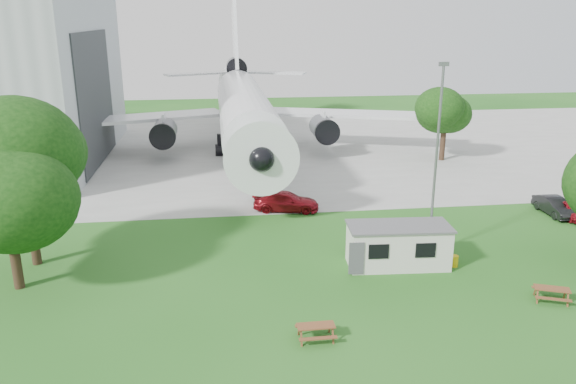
{
  "coord_description": "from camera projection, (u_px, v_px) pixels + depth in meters",
  "views": [
    {
      "loc": [
        -5.07,
        -25.64,
        14.65
      ],
      "look_at": [
        -0.71,
        8.0,
        4.0
      ],
      "focal_mm": 35.0,
      "sensor_mm": 36.0,
      "label": 1
    }
  ],
  "objects": [
    {
      "name": "ground",
      "position": [
        321.0,
        310.0,
        29.27
      ],
      "size": [
        160.0,
        160.0,
        0.0
      ],
      "primitive_type": "plane",
      "color": "#38772A"
    },
    {
      "name": "concrete_apron",
      "position": [
        261.0,
        148.0,
        65.22
      ],
      "size": [
        120.0,
        46.0,
        0.03
      ],
      "primitive_type": "cube",
      "color": "#B7B7B2",
      "rests_on": "ground"
    },
    {
      "name": "airliner",
      "position": [
        244.0,
        106.0,
        61.37
      ],
      "size": [
        46.36,
        47.73,
        17.69
      ],
      "color": "white",
      "rests_on": "ground"
    },
    {
      "name": "site_cabin",
      "position": [
        398.0,
        245.0,
        34.16
      ],
      "size": [
        6.83,
        3.07,
        2.62
      ],
      "color": "silver",
      "rests_on": "ground"
    },
    {
      "name": "picnic_west",
      "position": [
        316.0,
        339.0,
        26.61
      ],
      "size": [
        1.82,
        1.52,
        0.76
      ],
      "primitive_type": null,
      "rotation": [
        0.0,
        0.0,
        0.01
      ],
      "color": "brown",
      "rests_on": "ground"
    },
    {
      "name": "picnic_east",
      "position": [
        550.0,
        301.0,
        30.21
      ],
      "size": [
        2.23,
        2.06,
        0.76
      ],
      "primitive_type": null,
      "rotation": [
        0.0,
        0.0,
        -0.38
      ],
      "color": "brown",
      "rests_on": "ground"
    },
    {
      "name": "lamp_mast",
      "position": [
        436.0,
        164.0,
        34.34
      ],
      "size": [
        0.16,
        0.16,
        12.0
      ],
      "primitive_type": "cylinder",
      "color": "slate",
      "rests_on": "ground"
    },
    {
      "name": "tree_west_big",
      "position": [
        22.0,
        156.0,
        32.71
      ],
      "size": [
        8.25,
        8.25,
        10.99
      ],
      "color": "#382619",
      "rests_on": "ground"
    },
    {
      "name": "tree_west_small",
      "position": [
        5.0,
        193.0,
        30.02
      ],
      "size": [
        7.34,
        7.34,
        9.28
      ],
      "color": "#382619",
      "rests_on": "ground"
    },
    {
      "name": "tree_far_apron",
      "position": [
        445.0,
        112.0,
        58.24
      ],
      "size": [
        6.35,
        6.35,
        8.29
      ],
      "color": "#382619",
      "rests_on": "ground"
    },
    {
      "name": "car_ne_hatch",
      "position": [
        569.0,
        209.0,
        42.57
      ],
      "size": [
        1.56,
        3.81,
        1.3
      ],
      "primitive_type": "imported",
      "rotation": [
        0.0,
        0.0,
        0.01
      ],
      "color": "maroon",
      "rests_on": "ground"
    },
    {
      "name": "car_ne_sedan",
      "position": [
        554.0,
        206.0,
        43.15
      ],
      "size": [
        1.46,
        4.11,
        1.35
      ],
      "primitive_type": "imported",
      "rotation": [
        0.0,
        0.0,
        0.01
      ],
      "color": "black",
      "rests_on": "ground"
    },
    {
      "name": "car_apron_van",
      "position": [
        286.0,
        202.0,
        44.02
      ],
      "size": [
        5.46,
        3.09,
        1.49
      ],
      "primitive_type": "imported",
      "rotation": [
        0.0,
        0.0,
        1.37
      ],
      "color": "maroon",
      "rests_on": "ground"
    }
  ]
}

